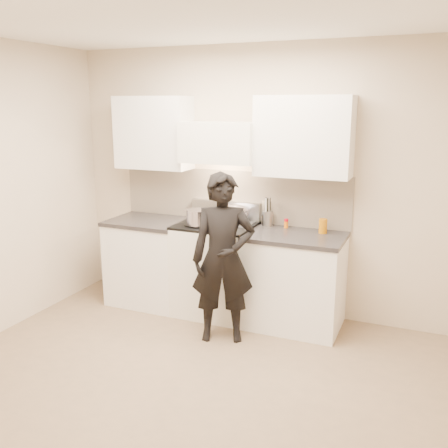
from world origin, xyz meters
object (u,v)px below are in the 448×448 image
object	(u,v)px
stove	(216,268)
counter_right	(294,280)
utensil_crock	(267,217)
wok	(235,213)
person	(223,258)

from	to	relation	value
stove	counter_right	size ratio (longest dim) A/B	1.04
counter_right	utensil_crock	bearing A→B (deg)	148.34
counter_right	wok	size ratio (longest dim) A/B	2.28
counter_right	utensil_crock	xyz separation A→B (m)	(-0.36, 0.22, 0.55)
wok	person	world-z (taller)	person
person	counter_right	bearing A→B (deg)	23.55
wok	utensil_crock	xyz separation A→B (m)	(0.32, 0.09, -0.04)
counter_right	person	bearing A→B (deg)	-134.58
wok	person	xyz separation A→B (m)	(0.15, -0.66, -0.27)
counter_right	wok	xyz separation A→B (m)	(-0.68, 0.13, 0.59)
stove	person	bearing A→B (deg)	-60.08
stove	wok	distance (m)	0.61
stove	counter_right	world-z (taller)	stove
stove	wok	world-z (taller)	wok
counter_right	stove	bearing A→B (deg)	-180.00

